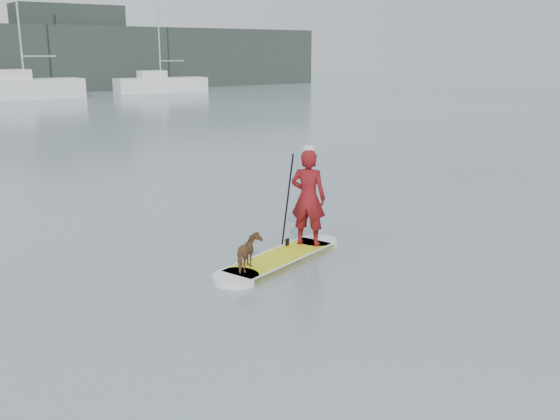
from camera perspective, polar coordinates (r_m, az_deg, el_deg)
ground at (r=9.56m, az=-15.15°, el=-9.64°), size 140.00×140.00×0.00m
paddleboard at (r=11.57m, az=0.00°, el=-4.51°), size 3.20×1.50×0.12m
paddler at (r=12.00m, az=2.60°, el=1.13°), size 0.76×0.82×1.87m
white_cap at (r=11.81m, az=2.65°, el=5.72°), size 0.22×0.22×0.07m
dog at (r=10.79m, az=-2.85°, el=-3.92°), size 0.76×0.71×0.60m
paddle at (r=11.97m, az=0.67°, el=-0.17°), size 0.12×0.30×2.00m
sailboat_e at (r=54.48m, az=-22.36°, el=10.33°), size 8.89×3.02×12.82m
sailboat_f at (r=59.51m, az=-10.88°, el=11.32°), size 8.52×3.33×12.44m
shore_building_east at (r=65.68m, az=-18.59°, el=13.88°), size 10.00×4.00×8.00m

